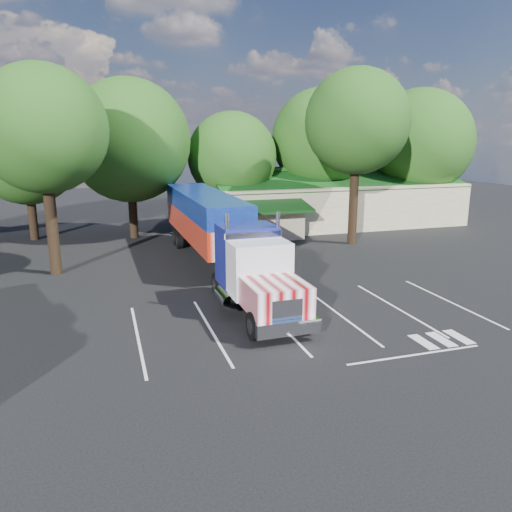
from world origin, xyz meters
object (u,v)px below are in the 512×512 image
object	(u,v)px
semi_truck	(215,228)
silver_sedan	(273,227)
woman	(289,287)
bicycle	(245,254)

from	to	relation	value
semi_truck	silver_sedan	xyz separation A→B (m)	(7.38, 9.98, -2.09)
semi_truck	silver_sedan	distance (m)	12.59
semi_truck	silver_sedan	world-z (taller)	semi_truck
silver_sedan	woman	bearing A→B (deg)	162.16
semi_truck	silver_sedan	bearing A→B (deg)	52.52
woman	silver_sedan	distance (m)	17.94
semi_truck	silver_sedan	size ratio (longest dim) A/B	5.85
woman	bicycle	distance (m)	8.93
woman	silver_sedan	xyz separation A→B (m)	(5.10, 17.20, -0.09)
bicycle	semi_truck	bearing A→B (deg)	179.50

